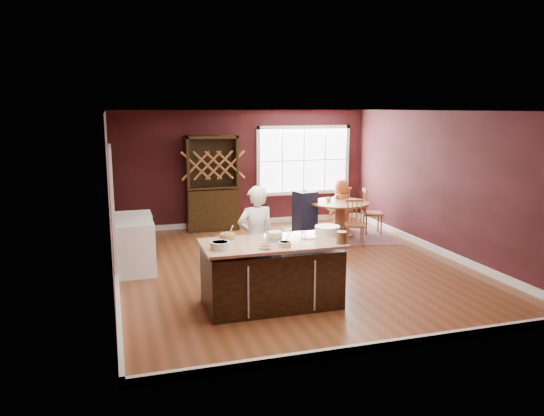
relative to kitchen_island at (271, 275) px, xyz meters
The scene contains 27 objects.
room_shell 2.14m from the kitchen_island, 62.58° to the left, with size 7.00×7.00×7.00m.
window 5.81m from the kitchen_island, 65.25° to the left, with size 2.36×0.10×1.66m, color white, non-canonical shape.
doorway 3.17m from the kitchen_island, 131.93° to the left, with size 0.08×1.26×2.13m, color white, non-canonical shape.
kitchen_island is the anchor object (origin of this frame).
dining_table 4.36m from the kitchen_island, 53.35° to the left, with size 1.28×1.28×0.75m.
baker 0.83m from the kitchen_island, 91.45° to the left, with size 0.59×0.38×1.60m, color silver.
layer_cake 0.55m from the kitchen_island, 45.77° to the left, with size 0.30×0.30×0.12m, color silver, non-canonical shape.
bowl_blue 0.94m from the kitchen_island, 167.93° to the right, with size 0.26×0.26×0.10m, color white.
bowl_yellow 0.83m from the kitchen_island, 148.42° to the left, with size 0.21×0.21×0.08m, color olive.
bowl_pink 0.64m from the kitchen_island, 120.21° to the right, with size 0.16×0.16×0.06m, color silver.
bowl_olive 0.60m from the kitchen_island, 72.04° to the right, with size 0.18×0.18×0.07m, color silver.
drinking_glass 0.71m from the kitchen_island, 10.24° to the right, with size 0.07×0.07×0.14m, color white.
dinner_plate 0.78m from the kitchen_island, ahead, with size 0.25×0.25×0.02m, color beige.
white_tub 1.08m from the kitchen_island, 11.33° to the left, with size 0.37×0.37×0.13m, color white.
stoneware_crock 1.12m from the kitchen_island, 21.80° to the right, with size 0.14×0.14×0.17m, color brown.
rug 4.38m from the kitchen_island, 53.35° to the left, with size 2.29×1.77×0.01m, color brown.
chair_east 4.83m from the kitchen_island, 45.65° to the left, with size 0.43×0.41×1.02m, color brown, non-canonical shape.
chair_south 3.71m from the kitchen_island, 46.02° to the left, with size 0.39×0.37×0.93m, color brown, non-canonical shape.
chair_north 5.12m from the kitchen_island, 55.24° to the left, with size 0.41×0.39×0.98m, color brown, non-canonical shape.
seated_woman 4.88m from the kitchen_island, 54.28° to the left, with size 0.57×0.37×1.17m, color #C55730.
high_chair 4.17m from the kitchen_island, 63.11° to the left, with size 0.42×0.42×1.03m, color #121C32, non-canonical shape.
toddler 4.29m from the kitchen_island, 64.30° to the left, with size 0.18×0.14×0.26m, color #8CA5BF, non-canonical shape.
table_plate 4.45m from the kitchen_island, 49.43° to the left, with size 0.20×0.20×0.01m, color beige.
table_cup 4.37m from the kitchen_island, 56.58° to the left, with size 0.12×0.12×0.09m, color white.
hutch 4.98m from the kitchen_island, 88.94° to the left, with size 1.17×0.49×2.14m, color black.
washer 2.65m from the kitchen_island, 131.25° to the left, with size 0.61×0.59×0.88m, color silver.
dryer 3.16m from the kitchen_island, 123.59° to the left, with size 0.63×0.61×0.92m, color white.
Camera 1 is at (-2.96, -8.53, 2.75)m, focal length 35.00 mm.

